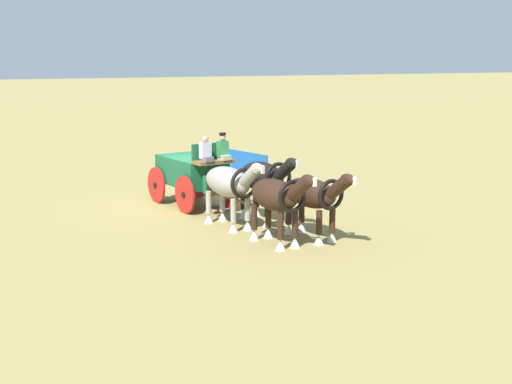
# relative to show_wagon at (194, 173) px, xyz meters

# --- Properties ---
(ground_plane) EXTENTS (220.00, 220.00, 0.00)m
(ground_plane) POSITION_rel_show_wagon_xyz_m (-0.16, -0.04, -1.21)
(ground_plane) COLOR #9E8C4C
(show_wagon) EXTENTS (5.79, 2.60, 2.75)m
(show_wagon) POSITION_rel_show_wagon_xyz_m (0.00, 0.00, 0.00)
(show_wagon) COLOR #195B38
(show_wagon) RESTS_ON ground
(draft_horse_rear_near) EXTENTS (3.05, 1.43, 2.31)m
(draft_horse_rear_near) POSITION_rel_show_wagon_xyz_m (3.28, 1.47, 0.22)
(draft_horse_rear_near) COLOR black
(draft_horse_rear_near) RESTS_ON ground
(draft_horse_rear_off) EXTENTS (3.17, 1.43, 2.27)m
(draft_horse_rear_off) POSITION_rel_show_wagon_xyz_m (3.60, 0.21, 0.18)
(draft_horse_rear_off) COLOR #9E998E
(draft_horse_rear_off) RESTS_ON ground
(draft_horse_lead_near) EXTENTS (3.13, 1.37, 2.19)m
(draft_horse_lead_near) POSITION_rel_show_wagon_xyz_m (5.82, 2.09, 0.11)
(draft_horse_lead_near) COLOR #331E14
(draft_horse_lead_near) RESTS_ON ground
(draft_horse_lead_off) EXTENTS (2.94, 1.35, 2.27)m
(draft_horse_lead_off) POSITION_rel_show_wagon_xyz_m (6.13, 0.83, 0.18)
(draft_horse_lead_off) COLOR #331E14
(draft_horse_lead_off) RESTS_ON ground
(sponsor_banner) EXTENTS (3.03, 1.14, 1.10)m
(sponsor_banner) POSITION_rel_show_wagon_xyz_m (-5.38, 3.70, -0.66)
(sponsor_banner) COLOR #1959B2
(sponsor_banner) RESTS_ON ground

